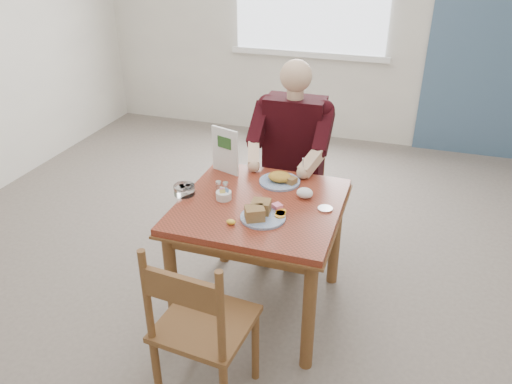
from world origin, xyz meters
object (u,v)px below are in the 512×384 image
(chair_near, at_px, (201,328))
(far_plate, at_px, (281,179))
(near_plate, at_px, (261,213))
(table, at_px, (260,219))
(chair_far, at_px, (293,184))
(diner, at_px, (292,146))

(chair_near, xyz_separation_m, far_plate, (0.09, 1.04, 0.30))
(chair_near, distance_m, near_plate, 0.68)
(table, distance_m, far_plate, 0.31)
(chair_far, distance_m, diner, 0.34)
(table, height_order, near_plate, near_plate)
(table, bearing_deg, chair_far, 90.00)
(chair_far, relative_size, near_plate, 3.02)
(diner, xyz_separation_m, near_plate, (0.06, -0.87, -0.03))
(table, relative_size, near_plate, 2.93)
(far_plate, bearing_deg, chair_near, -95.01)
(chair_near, height_order, far_plate, chair_near)
(far_plate, bearing_deg, table, -99.38)
(table, xyz_separation_m, near_plate, (0.06, -0.16, 0.14))
(chair_near, bearing_deg, far_plate, 84.99)
(chair_near, bearing_deg, chair_far, 88.31)
(table, distance_m, diner, 0.73)
(near_plate, xyz_separation_m, far_plate, (-0.01, 0.43, -0.01))
(chair_far, bearing_deg, table, -90.00)
(diner, height_order, near_plate, diner)
(table, distance_m, chair_far, 0.81)
(near_plate, bearing_deg, diner, 93.77)
(diner, bearing_deg, chair_near, -91.79)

